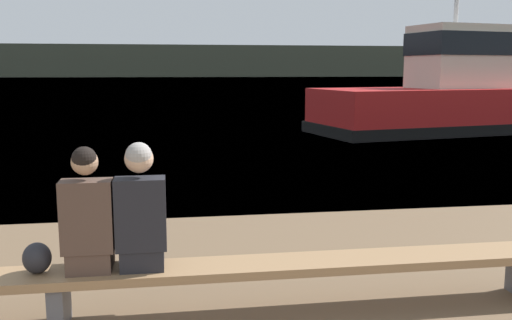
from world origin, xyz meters
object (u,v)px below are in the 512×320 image
(person_left, at_px, (88,218))
(bench_main, at_px, (58,282))
(shopping_bag, at_px, (37,258))
(tugboat_red, at_px, (451,98))
(person_right, at_px, (141,213))

(person_left, bearing_deg, bench_main, -179.43)
(shopping_bag, relative_size, tugboat_red, 0.03)
(person_right, height_order, shopping_bag, person_right)
(person_right, distance_m, shopping_bag, 0.85)
(person_left, height_order, shopping_bag, person_left)
(person_left, distance_m, shopping_bag, 0.49)
(bench_main, xyz_separation_m, person_right, (0.64, 0.00, 0.52))
(person_right, height_order, tugboat_red, tugboat_red)
(shopping_bag, bearing_deg, person_left, -3.51)
(shopping_bag, bearing_deg, person_right, -1.86)
(person_right, bearing_deg, tugboat_red, 54.19)
(person_left, height_order, person_right, person_right)
(person_right, xyz_separation_m, tugboat_red, (9.18, 12.73, 0.17))
(bench_main, height_order, person_left, person_left)
(shopping_bag, height_order, tugboat_red, tugboat_red)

